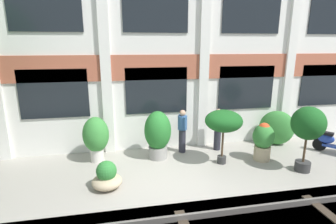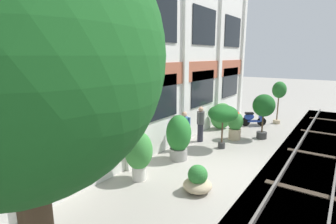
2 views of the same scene
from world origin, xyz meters
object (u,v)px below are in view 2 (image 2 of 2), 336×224
at_px(potted_plant_tall_urn, 279,92).
at_px(topiary_hedge, 222,116).
at_px(potted_plant_fluted_column, 179,136).
at_px(broadleaf_tree, 18,65).
at_px(potted_plant_stone_basin, 235,124).
at_px(resident_by_doorway, 201,123).
at_px(scooter_near_curb, 253,118).
at_px(potted_plant_low_pan, 264,107).
at_px(potted_plant_terracotta_small, 223,114).
at_px(resident_watching_tracks, 184,130).
at_px(potted_plant_wide_bowl, 198,181).
at_px(potted_plant_ribbed_drum, 139,152).

bearing_deg(potted_plant_tall_urn, topiary_hedge, 142.28).
bearing_deg(potted_plant_fluted_column, broadleaf_tree, -166.37).
relative_size(potted_plant_stone_basin, potted_plant_tall_urn, 0.55).
bearing_deg(resident_by_doorway, scooter_near_curb, 75.16).
xyz_separation_m(potted_plant_low_pan, potted_plant_tall_urn, (3.30, 0.06, 0.34)).
height_order(potted_plant_stone_basin, potted_plant_low_pan, potted_plant_low_pan).
relative_size(potted_plant_tall_urn, resident_by_doorway, 1.51).
distance_m(scooter_near_curb, topiary_hedge, 1.93).
xyz_separation_m(potted_plant_terracotta_small, resident_watching_tracks, (-1.08, 1.20, -0.59)).
xyz_separation_m(broadleaf_tree, potted_plant_terracotta_small, (8.22, 0.65, -2.24)).
xyz_separation_m(potted_plant_wide_bowl, potted_plant_tall_urn, (9.36, -0.07, 1.51)).
height_order(potted_plant_stone_basin, resident_by_doorway, resident_by_doorway).
distance_m(potted_plant_tall_urn, resident_watching_tracks, 7.09).
relative_size(broadleaf_tree, potted_plant_tall_urn, 2.35).
relative_size(broadleaf_tree, potted_plant_fluted_column, 3.33).
xyz_separation_m(resident_watching_tracks, topiary_hedge, (3.87, 0.03, -0.17)).
bearing_deg(scooter_near_curb, potted_plant_tall_urn, 16.60).
relative_size(potted_plant_fluted_column, topiary_hedge, 1.23).
distance_m(potted_plant_terracotta_small, potted_plant_ribbed_drum, 4.29).
relative_size(potted_plant_fluted_column, resident_watching_tracks, 1.05).
xyz_separation_m(potted_plant_ribbed_drum, topiary_hedge, (6.93, 0.25, -0.20)).
distance_m(scooter_near_curb, resident_watching_tracks, 5.51).
distance_m(potted_plant_low_pan, resident_by_doorway, 3.04).
bearing_deg(potted_plant_terracotta_small, potted_plant_wide_bowl, -166.81).
distance_m(potted_plant_terracotta_small, potted_plant_tall_urn, 5.70).
distance_m(potted_plant_stone_basin, scooter_near_curb, 2.83).
relative_size(potted_plant_low_pan, resident_watching_tracks, 1.30).
distance_m(potted_plant_ribbed_drum, resident_by_doorway, 4.43).
bearing_deg(potted_plant_terracotta_small, resident_watching_tracks, 132.03).
height_order(potted_plant_wide_bowl, potted_plant_ribbed_drum, potted_plant_ribbed_drum).
distance_m(potted_plant_wide_bowl, potted_plant_tall_urn, 9.48).
bearing_deg(potted_plant_tall_urn, potted_plant_wide_bowl, 179.58).
bearing_deg(potted_plant_fluted_column, resident_watching_tracks, 20.00).
bearing_deg(potted_plant_ribbed_drum, potted_plant_low_pan, -17.19).
bearing_deg(resident_by_doorway, potted_plant_stone_basin, 46.41).
height_order(broadleaf_tree, scooter_near_curb, broadleaf_tree).
distance_m(potted_plant_wide_bowl, potted_plant_fluted_column, 2.50).
bearing_deg(potted_plant_wide_bowl, potted_plant_fluted_column, 45.31).
height_order(potted_plant_stone_basin, potted_plant_tall_urn, potted_plant_tall_urn).
xyz_separation_m(potted_plant_ribbed_drum, potted_plant_stone_basin, (5.61, -0.99, -0.15)).
xyz_separation_m(potted_plant_fluted_column, scooter_near_curb, (6.34, -0.81, -0.47)).
xyz_separation_m(potted_plant_low_pan, scooter_near_curb, (1.98, 1.05, -1.05)).
xyz_separation_m(potted_plant_wide_bowl, potted_plant_low_pan, (6.06, -0.13, 1.17)).
height_order(potted_plant_terracotta_small, scooter_near_curb, potted_plant_terracotta_small).
distance_m(resident_by_doorway, resident_watching_tracks, 1.36).
bearing_deg(potted_plant_ribbed_drum, potted_plant_stone_basin, -9.97).
height_order(potted_plant_stone_basin, scooter_near_curb, potted_plant_stone_basin).
height_order(potted_plant_low_pan, topiary_hedge, potted_plant_low_pan).
relative_size(potted_plant_wide_bowl, resident_by_doorway, 0.52).
height_order(broadleaf_tree, potted_plant_low_pan, broadleaf_tree).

